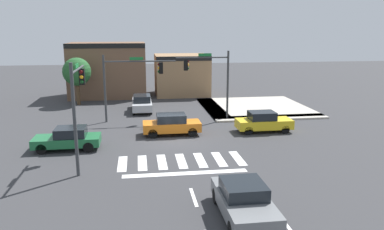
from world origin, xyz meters
TOP-DOWN VIEW (x-y plane):
  - ground_plane at (0.00, 0.00)m, footprint 120.00×120.00m
  - crosswalk_near at (-0.00, -4.50)m, footprint 7.40×2.62m
  - lane_markings at (1.11, -12.02)m, footprint 6.80×20.25m
  - bike_detector_marking at (2.19, -8.08)m, footprint 1.13×1.13m
  - curb_corner_northeast at (8.49, 9.42)m, footprint 10.00×10.60m
  - storefront_row at (-2.75, 18.80)m, footprint 15.80×5.71m
  - traffic_signal_northeast at (3.56, 5.46)m, footprint 4.48×0.32m
  - traffic_signal_northwest at (-2.97, 5.97)m, footprint 5.98×0.32m
  - traffic_signal_southwest at (-5.69, -4.48)m, footprint 0.32×4.38m
  - car_orange at (-0.05, 1.28)m, footprint 4.20×1.72m
  - car_silver at (-2.09, 9.93)m, footprint 1.78×4.55m
  - car_yellow at (6.92, 1.16)m, footprint 4.16×1.70m
  - car_gray at (1.76, -11.71)m, footprint 1.92×4.39m
  - car_green at (-6.98, -1.24)m, footprint 4.19×1.84m
  - roadside_tree at (-8.50, 14.00)m, footprint 2.86×2.86m

SIDE VIEW (x-z plane):
  - ground_plane at x=0.00m, z-range 0.00..0.00m
  - bike_detector_marking at x=2.19m, z-range 0.00..0.01m
  - crosswalk_near at x=0.00m, z-range 0.00..0.01m
  - lane_markings at x=1.11m, z-range 0.00..0.01m
  - curb_corner_northeast at x=8.49m, z-range 0.00..0.15m
  - car_green at x=-6.98m, z-range 0.00..1.45m
  - car_gray at x=1.76m, z-range 0.01..1.51m
  - car_yellow at x=6.92m, z-range -0.01..1.54m
  - car_silver at x=-2.09m, z-range -0.01..1.55m
  - car_orange at x=-0.05m, z-range 0.01..1.56m
  - storefront_row at x=-2.75m, z-range -0.23..5.88m
  - roadside_tree at x=-8.50m, z-range 0.96..5.78m
  - traffic_signal_northwest at x=-2.97m, z-range 1.06..6.64m
  - traffic_signal_northeast at x=3.56m, z-range 1.04..6.91m
  - traffic_signal_southwest at x=-5.69m, z-range 1.05..7.05m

